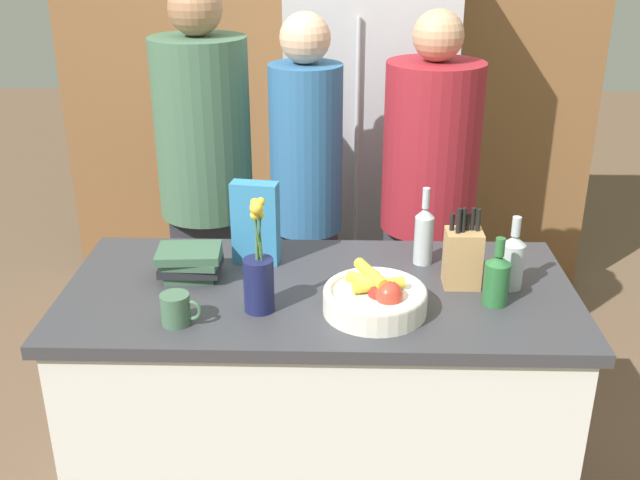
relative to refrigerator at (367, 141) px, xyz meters
The scene contains 15 objects.
kitchen_island 1.54m from the refrigerator, 97.45° to the right, with size 1.57×0.74×0.89m.
back_wall_wood 0.54m from the refrigerator, 117.76° to the left, with size 2.77×0.12×2.60m.
refrigerator is the anchor object (origin of this frame).
fruit_bowl 1.60m from the refrigerator, 90.85° to the right, with size 0.30×0.30×0.13m.
knife_block 1.44m from the refrigerator, 80.07° to the right, with size 0.11×0.09×0.26m.
flower_vase 1.63m from the refrigerator, 102.67° to the right, with size 0.09×0.09×0.35m.
cereal_box 1.33m from the refrigerator, 107.58° to the right, with size 0.16×0.08×0.28m.
coffee_mug 1.78m from the refrigerator, 109.08° to the right, with size 0.12×0.08×0.09m.
book_stack 1.51m from the refrigerator, 113.22° to the right, with size 0.21×0.16×0.10m.
bottle_oil 1.57m from the refrigerator, 77.86° to the right, with size 0.07×0.07×0.21m.
bottle_vinegar 1.27m from the refrigerator, 83.40° to the right, with size 0.06×0.06×0.26m.
bottle_wine 1.49m from the refrigerator, 74.48° to the right, with size 0.07×0.07×0.23m.
person_at_sink 0.95m from the refrigerator, 134.48° to the right, with size 0.37×0.37×1.74m.
person_in_blue 0.75m from the refrigerator, 110.31° to the right, with size 0.28×0.28×1.63m.
person_in_red_tee 0.72m from the refrigerator, 71.82° to the right, with size 0.38×0.38×1.64m.
Camera 1 is at (0.06, -2.05, 1.95)m, focal length 42.00 mm.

